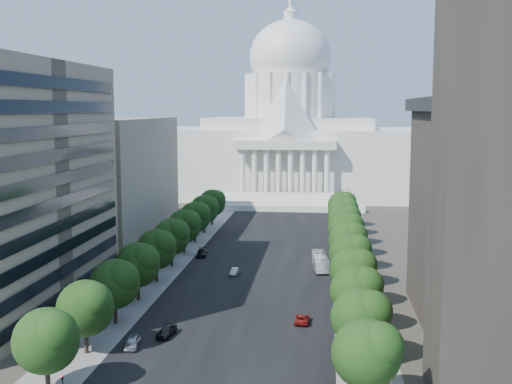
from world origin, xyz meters
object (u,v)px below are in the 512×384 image
(car_dark_a, at_px, (167,331))
(car_red, at_px, (302,319))
(car_dark_b, at_px, (202,253))
(car_parked, at_px, (132,342))
(car_silver, at_px, (235,272))
(city_bus, at_px, (320,261))

(car_dark_a, height_order, car_red, car_dark_a)
(car_dark_b, distance_m, car_parked, 54.83)
(car_dark_a, distance_m, car_silver, 35.27)
(car_dark_b, bearing_deg, car_parked, -95.85)
(car_silver, distance_m, car_parked, 40.64)
(car_dark_a, relative_size, city_bus, 0.41)
(car_silver, bearing_deg, car_dark_b, 127.35)
(car_dark_b, relative_size, city_bus, 0.46)
(car_dark_a, xyz_separation_m, car_parked, (-3.58, -4.82, -0.04))
(car_dark_a, bearing_deg, car_red, 29.63)
(car_dark_a, relative_size, car_dark_b, 0.91)
(car_silver, height_order, car_parked, car_parked)
(car_dark_a, xyz_separation_m, car_dark_b, (-4.58, 50.00, -0.05))
(car_red, bearing_deg, car_dark_b, -58.60)
(car_red, xyz_separation_m, car_parked, (-22.67, -12.72, 0.12))
(car_dark_a, bearing_deg, car_dark_b, 102.39)
(car_red, distance_m, city_bus, 33.77)
(car_red, height_order, car_parked, car_parked)
(city_bus, bearing_deg, car_dark_a, -123.21)
(car_red, bearing_deg, city_bus, -92.20)
(car_silver, bearing_deg, car_red, -57.20)
(car_dark_a, height_order, car_parked, car_dark_a)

